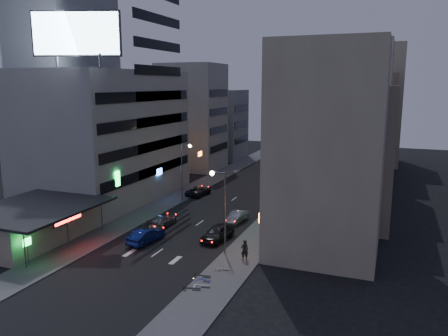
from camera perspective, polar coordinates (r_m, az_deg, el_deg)
The scene contains 29 objects.
ground at distance 40.65m, azimuth -11.58°, elevation -12.75°, with size 180.00×180.00×0.00m, color black.
sidewalk_left at distance 69.36m, azimuth -3.76°, elevation -2.58°, with size 4.00×120.00×0.12m, color #4C4C4F.
sidewalk_right at distance 64.42m, azimuth 9.28°, elevation -3.74°, with size 4.00×120.00×0.12m, color #4C4C4F.
food_court at distance 49.87m, azimuth -24.05°, elevation -6.59°, with size 11.00×13.00×3.88m.
white_building at distance 63.86m, azimuth -15.07°, elevation 4.07°, with size 14.00×24.00×18.00m, color #A1A19D.
grey_tower at distance 71.43m, azimuth -19.89°, elevation 10.91°, with size 10.00×14.00×34.00m, color gray.
shophouse_near at distance 42.42m, azimuth 13.40°, elevation 2.26°, with size 10.00×11.00×20.00m, color #B4AA8D.
shophouse_mid at distance 53.96m, azimuth 15.55°, elevation 1.79°, with size 11.00×12.00×16.00m, color tan.
shophouse_far at distance 66.54m, azimuth 16.42°, elevation 5.99°, with size 10.00×14.00×22.00m, color #B4AA8D.
far_left_a at distance 84.46m, azimuth -4.17°, elevation 6.65°, with size 11.00×10.00×20.00m, color #A1A19D.
far_left_b at distance 96.72m, azimuth -1.11°, elevation 5.72°, with size 12.00×10.00×15.00m, color gray.
far_right_a at distance 81.57m, azimuth 17.63°, elevation 5.32°, with size 11.00×12.00×18.00m, color tan.
far_right_b at distance 95.30m, azimuth 18.61°, elevation 7.80°, with size 12.00×12.00×24.00m, color #B4AA8D.
billboard at distance 53.37m, azimuth -18.73°, elevation 16.25°, with size 9.52×3.75×6.20m.
street_lamp_right_near at distance 41.34m, azimuth -0.39°, elevation -4.23°, with size 1.60×0.44×8.02m.
street_lamp_left at distance 60.32m, azimuth -5.22°, elevation 0.52°, with size 1.60×0.44×8.02m.
street_lamp_right_far at distance 73.40m, azimuth 9.44°, elevation 2.26°, with size 1.60×0.44×8.02m.
parked_car_right_near at distance 46.27m, azimuth -0.85°, elevation -8.47°, with size 1.93×4.79×1.63m, color black.
parked_car_right_mid at distance 52.20m, azimuth 1.70°, elevation -6.38°, with size 1.41×4.05×1.33m, color #9FA1A7.
parked_car_left at distance 64.71m, azimuth -3.33°, elevation -2.99°, with size 2.24×4.87×1.35m, color #2B2A30.
parked_car_right_far at distance 70.25m, azimuth 8.37°, elevation -1.91°, with size 2.12×5.22×1.51m, color #93949A.
road_car_blue at distance 46.35m, azimuth -10.15°, elevation -8.67°, with size 1.62×4.65×1.53m, color navy.
road_car_silver at distance 51.16m, azimuth -8.09°, elevation -6.85°, with size 1.86×4.56×1.32m, color #95999D.
person at distance 40.99m, azimuth 2.71°, elevation -10.67°, with size 0.71×0.47×1.95m, color black.
scooter_black_a at distance 35.92m, azimuth -2.99°, elevation -14.59°, with size 1.88×0.63×1.15m, color black, non-canonical shape.
scooter_silver_a at distance 36.31m, azimuth -1.73°, elevation -14.21°, with size 2.03×0.68×1.24m, color #B8BCC0, non-canonical shape.
scooter_blue at distance 37.10m, azimuth -1.62°, elevation -13.78°, with size 1.76×0.59×1.08m, color navy, non-canonical shape.
scooter_black_b at distance 37.92m, azimuth -1.66°, elevation -13.14°, with size 1.90×0.63×1.16m, color black, non-canonical shape.
scooter_silver_b at distance 39.28m, azimuth 0.83°, elevation -12.35°, with size 1.71×0.57×1.05m, color #94979A, non-canonical shape.
Camera 1 is at (20.63, -31.10, 16.10)m, focal length 35.00 mm.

